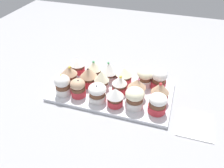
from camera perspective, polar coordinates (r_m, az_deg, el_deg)
ground_plane at (r=85.53cm, az=-0.00°, el=-3.05°), size 180.00×180.00×3.00cm
baking_tray at (r=84.19cm, az=-0.00°, el=-1.96°), size 43.32×23.57×1.20cm
cupcake_0 at (r=84.87cm, az=11.65°, el=1.29°), size 5.73×5.73×7.60cm
cupcake_1 at (r=85.33cm, az=8.29°, el=1.76°), size 5.98×5.98×6.94cm
cupcake_2 at (r=85.58cm, az=3.07°, el=2.17°), size 6.24×6.24×6.73cm
cupcake_3 at (r=87.32cm, az=-0.63°, el=3.34°), size 6.69×6.69×7.71cm
cupcake_4 at (r=89.02cm, az=-4.49°, el=3.66°), size 5.94×5.94×7.45cm
cupcake_5 at (r=92.76cm, az=-8.59°, el=4.73°), size 6.08×6.08×6.53cm
cupcake_6 at (r=78.50cm, az=11.89°, el=-1.99°), size 6.11×6.11×8.06cm
cupcake_7 at (r=79.02cm, az=6.19°, el=-0.97°), size 6.38×6.38×7.81cm
cupcake_8 at (r=80.83cm, az=1.83°, el=-0.18°), size 5.46×5.46×7.24cm
cupcake_9 at (r=82.70cm, az=-2.55°, el=1.11°), size 5.54×5.54×7.57cm
cupcake_10 at (r=84.56cm, az=-5.85°, el=1.95°), size 6.27×6.27×7.91cm
cupcake_11 at (r=87.33cm, az=-10.59°, el=2.41°), size 6.08×6.08×7.52cm
cupcake_12 at (r=74.66cm, az=11.31°, el=-4.74°), size 5.90×5.90×6.87cm
cupcake_13 at (r=75.19cm, az=5.70°, el=-3.41°), size 6.34×6.34×7.46cm
cupcake_14 at (r=75.58cm, az=0.79°, el=-3.10°), size 5.88×5.88×6.88cm
cupcake_15 at (r=77.91cm, az=-3.69°, el=-2.09°), size 6.22×6.22×6.75cm
cupcake_16 at (r=80.49cm, az=-8.49°, el=-0.92°), size 5.27×5.27×6.96cm
cupcake_17 at (r=82.24cm, az=-12.22°, el=-0.18°), size 5.52×5.52×7.72cm
napkin at (r=77.28cm, az=20.02°, el=-9.43°), size 11.11×12.45×0.60cm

